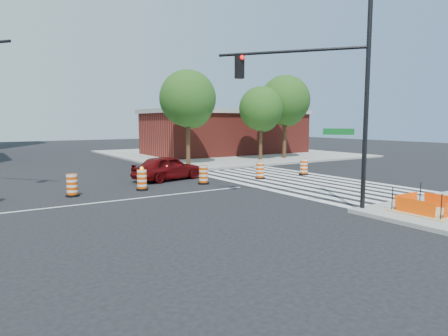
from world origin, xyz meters
The scene contains 16 objects.
ground centered at (0.00, 0.00, 0.00)m, with size 120.00×120.00×0.00m, color black.
sidewalk_ne centered at (18.00, 18.00, 0.07)m, with size 22.00×22.00×0.15m, color gray.
crosswalk_east centered at (10.95, 0.00, 0.01)m, with size 6.75×13.50×0.01m.
lane_centerline centered at (0.00, 0.00, 0.01)m, with size 14.00×0.12×0.01m, color silver.
excavation_pit centered at (9.00, -9.00, 0.22)m, with size 2.20×2.20×0.90m.
brick_storefront centered at (18.00, 18.00, 2.32)m, with size 16.50×8.50×4.60m.
red_coupe centered at (4.92, 4.42, 0.73)m, with size 1.72×4.27×1.45m, color #560708.
signal_pole_se centered at (6.59, -5.94, 4.72)m, with size 3.67×4.67×7.68m.
tree_north_c centered at (9.50, 10.37, 4.91)m, with size 4.30×4.30×7.31m.
tree_north_d centered at (16.56, 10.35, 4.31)m, with size 3.77×3.77×6.41m.
tree_north_e centered at (19.37, 10.46, 5.06)m, with size 4.43×4.43×7.53m.
median_drum_3 centered at (-0.94, 2.09, 0.48)m, with size 0.60×0.60×1.02m.
median_drum_4 centered at (2.37, 1.93, 0.49)m, with size 0.60×0.60×1.18m.
median_drum_5 centered at (5.93, 1.95, 0.48)m, with size 0.60×0.60×1.02m.
median_drum_6 centered at (9.76, 1.81, 0.48)m, with size 0.60×0.60×1.02m.
median_drum_7 centered at (13.22, 1.69, 0.48)m, with size 0.60×0.60×1.02m.
Camera 1 is at (-4.96, -16.79, 3.41)m, focal length 32.00 mm.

